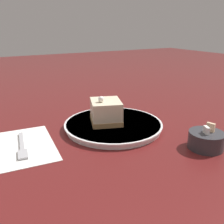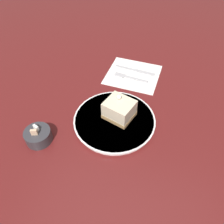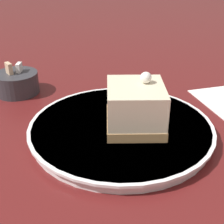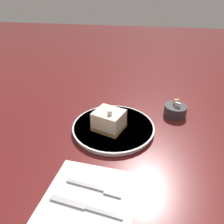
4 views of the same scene
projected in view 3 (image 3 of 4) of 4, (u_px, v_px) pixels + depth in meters
name	position (u px, v px, depth m)	size (l,w,h in m)	color
ground_plane	(111.00, 151.00, 0.45)	(4.00, 4.00, 0.00)	#5B1919
plate	(121.00, 128.00, 0.49)	(0.29, 0.29, 0.02)	white
cake_slice	(135.00, 107.00, 0.47)	(0.11, 0.12, 0.08)	#AD8451
sugar_bowl	(17.00, 83.00, 0.63)	(0.09, 0.09, 0.06)	#333338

